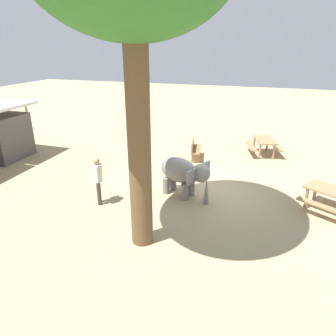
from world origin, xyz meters
TOP-DOWN VIEW (x-y plane):
  - ground_plane at (0.00, 0.00)m, footprint 60.00×60.00m
  - elephant at (-0.78, 0.80)m, footprint 1.50×1.96m
  - person_handler at (-2.17, 3.32)m, footprint 0.45×0.32m
  - wooden_bench at (3.04, 1.28)m, footprint 1.45×0.64m
  - picnic_table_near at (-0.48, -3.88)m, footprint 2.03×2.04m
  - picnic_table_far at (4.55, -1.74)m, footprint 1.84×1.82m
  - market_stall_white at (0.48, 9.75)m, footprint 2.50×2.50m

SIDE VIEW (x-z plane):
  - ground_plane at x=0.00m, z-range 0.00..0.00m
  - wooden_bench at x=3.04m, z-range 0.03..0.91m
  - picnic_table_near at x=-0.48m, z-range 0.20..0.98m
  - picnic_table_far at x=4.55m, z-range 0.20..0.98m
  - elephant at x=-0.78m, z-range 0.19..1.55m
  - person_handler at x=-2.17m, z-range 0.14..1.76m
  - market_stall_white at x=0.48m, z-range -0.12..2.40m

